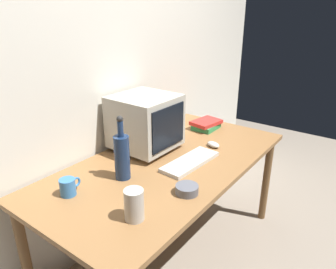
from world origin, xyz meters
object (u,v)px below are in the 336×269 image
(computer_mouse, at_px, (213,145))
(mug, at_px, (68,187))
(crt_monitor, at_px, (145,122))
(metal_canister, at_px, (134,205))
(book_stack, at_px, (206,125))
(cd_spindle, at_px, (187,189))
(bottle_tall, at_px, (122,155))
(keyboard, at_px, (190,162))
(bottle_short, at_px, (178,129))

(computer_mouse, bearing_deg, mug, -179.87)
(crt_monitor, xyz_separation_m, metal_canister, (-0.61, -0.45, -0.12))
(book_stack, xyz_separation_m, cd_spindle, (-0.87, -0.40, -0.01))
(computer_mouse, height_order, metal_canister, metal_canister)
(metal_canister, bearing_deg, bottle_tall, 51.83)
(book_stack, distance_m, mug, 1.25)
(crt_monitor, xyz_separation_m, bottle_tall, (-0.38, -0.15, -0.05))
(bottle_tall, bearing_deg, cd_spindle, -77.93)
(cd_spindle, bearing_deg, keyboard, 30.13)
(metal_canister, bearing_deg, bottle_short, 23.77)
(bottle_short, relative_size, mug, 1.45)
(metal_canister, bearing_deg, crt_monitor, 36.50)
(crt_monitor, bearing_deg, keyboard, -90.57)
(keyboard, height_order, book_stack, book_stack)
(bottle_short, relative_size, cd_spindle, 1.45)
(mug, height_order, cd_spindle, mug)
(keyboard, distance_m, bottle_short, 0.44)
(crt_monitor, distance_m, bottle_short, 0.33)
(bottle_short, bearing_deg, bottle_tall, -171.64)
(crt_monitor, distance_m, mug, 0.68)
(bottle_short, xyz_separation_m, book_stack, (0.28, -0.08, -0.03))
(computer_mouse, relative_size, bottle_tall, 0.27)
(cd_spindle, bearing_deg, bottle_tall, 102.07)
(crt_monitor, xyz_separation_m, computer_mouse, (0.30, -0.35, -0.17))
(mug, bearing_deg, bottle_tall, -19.20)
(bottle_short, relative_size, metal_canister, 1.16)
(keyboard, distance_m, book_stack, 0.63)
(crt_monitor, bearing_deg, book_stack, -12.68)
(computer_mouse, bearing_deg, bottle_tall, -179.05)
(crt_monitor, bearing_deg, computer_mouse, -49.36)
(crt_monitor, xyz_separation_m, bottle_short, (0.30, -0.05, -0.13))
(computer_mouse, xyz_separation_m, mug, (-0.97, 0.30, 0.03))
(keyboard, bearing_deg, cd_spindle, -146.28)
(computer_mouse, relative_size, metal_canister, 0.67)
(keyboard, xyz_separation_m, computer_mouse, (0.30, 0.01, 0.01))
(crt_monitor, bearing_deg, metal_canister, -143.50)
(keyboard, bearing_deg, crt_monitor, 93.02)
(crt_monitor, distance_m, cd_spindle, 0.63)
(mug, distance_m, metal_canister, 0.41)
(computer_mouse, bearing_deg, crt_monitor, 148.09)
(bottle_short, distance_m, metal_canister, 1.00)
(mug, bearing_deg, computer_mouse, -17.32)
(keyboard, relative_size, book_stack, 1.68)
(computer_mouse, bearing_deg, keyboard, -161.09)
(bottle_tall, bearing_deg, metal_canister, -128.17)
(bottle_short, distance_m, cd_spindle, 0.77)
(bottle_tall, relative_size, metal_canister, 2.45)
(book_stack, bearing_deg, bottle_tall, -178.80)
(bottle_short, bearing_deg, metal_canister, -156.23)
(book_stack, xyz_separation_m, metal_canister, (-1.19, -0.32, 0.04))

